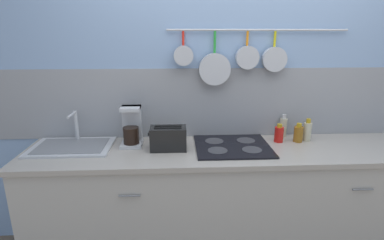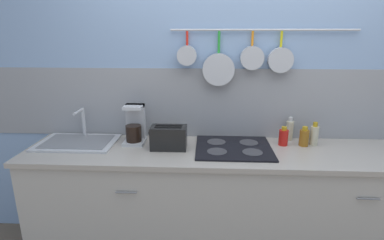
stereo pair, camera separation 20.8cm
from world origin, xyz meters
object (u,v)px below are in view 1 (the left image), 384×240
(bottle_sesame_oil, at_px, (279,134))
(bottle_hot_sauce, at_px, (307,131))
(bottle_cooking_wine, at_px, (298,134))
(coffee_maker, at_px, (132,129))
(toaster, at_px, (168,138))
(bottle_vinegar, at_px, (283,127))

(bottle_sesame_oil, bearing_deg, bottle_hot_sauce, 3.14)
(bottle_sesame_oil, xyz_separation_m, bottle_cooking_wine, (0.15, -0.01, 0.00))
(coffee_maker, bearing_deg, bottle_hot_sauce, 0.07)
(toaster, xyz_separation_m, bottle_cooking_wine, (0.99, 0.11, -0.02))
(bottle_hot_sauce, bearing_deg, bottle_sesame_oil, -176.86)
(bottle_hot_sauce, bearing_deg, coffee_maker, -179.93)
(coffee_maker, distance_m, toaster, 0.30)
(toaster, bearing_deg, bottle_hot_sauce, 6.67)
(coffee_maker, xyz_separation_m, bottle_cooking_wine, (1.26, -0.02, -0.06))
(bottle_sesame_oil, height_order, bottle_cooking_wine, bottle_cooking_wine)
(bottle_cooking_wine, bearing_deg, bottle_vinegar, 120.77)
(toaster, relative_size, bottle_hot_sauce, 1.54)
(bottle_sesame_oil, xyz_separation_m, bottle_hot_sauce, (0.23, 0.01, 0.02))
(bottle_cooking_wine, bearing_deg, toaster, -173.81)
(coffee_maker, height_order, bottle_hot_sauce, coffee_maker)
(bottle_vinegar, height_order, bottle_hot_sauce, bottle_vinegar)
(coffee_maker, bearing_deg, bottle_cooking_wine, -0.71)
(coffee_maker, xyz_separation_m, bottle_sesame_oil, (1.11, -0.01, -0.06))
(toaster, distance_m, bottle_sesame_oil, 0.85)
(bottle_hot_sauce, bearing_deg, toaster, -173.33)
(bottle_sesame_oil, distance_m, bottle_hot_sauce, 0.23)
(bottle_vinegar, bearing_deg, bottle_cooking_wine, -59.23)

